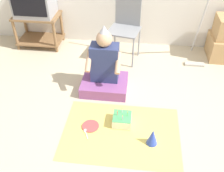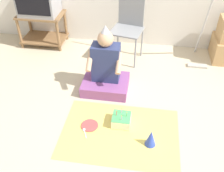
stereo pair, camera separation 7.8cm
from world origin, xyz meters
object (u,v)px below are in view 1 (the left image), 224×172
tv (34,1)px  party_hat_blue (152,137)px  folding_chair (126,24)px  paper_plate (91,126)px  dust_mop (197,44)px  person_seated (105,71)px  birthday_cake (122,119)px

tv → party_hat_blue: 2.69m
tv → folding_chair: size_ratio=0.63×
party_hat_blue → paper_plate: size_ratio=1.00×
dust_mop → person_seated: bearing=-147.4°
party_hat_blue → paper_plate: 0.70m
folding_chair → person_seated: 0.88m
party_hat_blue → paper_plate: party_hat_blue is taller
folding_chair → paper_plate: folding_chair is taller
dust_mop → person_seated: dust_mop is taller
tv → paper_plate: (1.14, -1.73, -0.72)m
birthday_cake → tv: bearing=132.3°
tv → party_hat_blue: tv is taller
person_seated → paper_plate: size_ratio=4.66×
folding_chair → person_seated: folding_chair is taller
dust_mop → tv: bearing=174.6°
tv → party_hat_blue: size_ratio=3.00×
folding_chair → birthday_cake: bearing=-86.6°
folding_chair → birthday_cake: 1.51m
birthday_cake → party_hat_blue: size_ratio=1.08×
folding_chair → birthday_cake: size_ratio=4.38×
person_seated → birthday_cake: size_ratio=4.28×
birthday_cake → party_hat_blue: 0.42m
paper_plate → party_hat_blue: bearing=-12.8°
party_hat_blue → tv: bearing=134.0°
folding_chair → person_seated: bearing=-103.4°
tv → person_seated: size_ratio=0.65×
tv → party_hat_blue: bearing=-46.0°
dust_mop → paper_plate: 2.01m
party_hat_blue → person_seated: bearing=125.6°
person_seated → dust_mop: bearing=32.6°
person_seated → party_hat_blue: bearing=-54.4°
dust_mop → party_hat_blue: bearing=-110.8°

